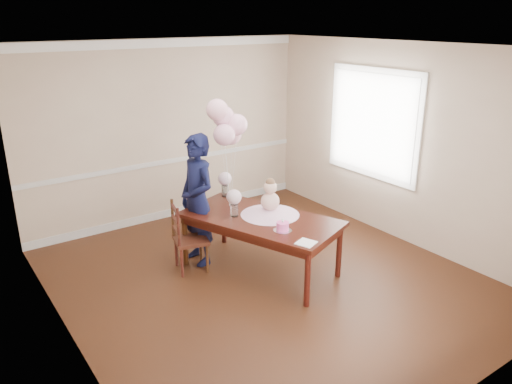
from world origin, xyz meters
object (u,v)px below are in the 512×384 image
at_px(birthday_cake, 283,226).
at_px(dining_chair_seat, 191,240).
at_px(woman, 197,200).
at_px(dining_table_top, 260,219).

bearing_deg(birthday_cake, dining_chair_seat, 123.95).
height_order(birthday_cake, woman, woman).
xyz_separation_m(dining_table_top, woman, (-0.49, 0.66, 0.15)).
bearing_deg(woman, dining_table_top, 35.05).
bearing_deg(dining_chair_seat, woman, 51.80).
distance_m(dining_table_top, woman, 0.84).
bearing_deg(dining_table_top, woman, 105.52).
xyz_separation_m(dining_chair_seat, woman, (0.19, 0.15, 0.44)).
distance_m(dining_table_top, birthday_cake, 0.47).
xyz_separation_m(dining_table_top, birthday_cake, (-0.02, -0.47, 0.08)).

